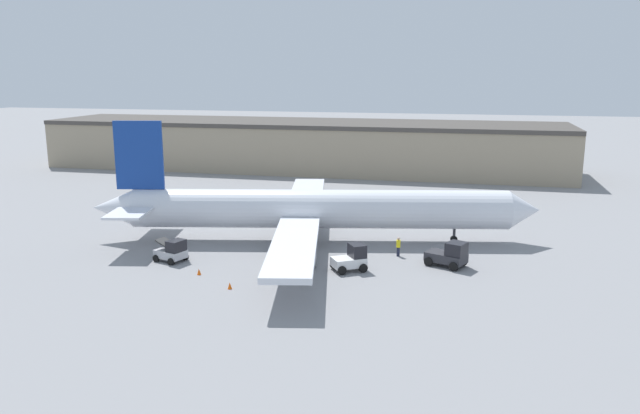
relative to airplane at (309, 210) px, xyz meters
The scene contains 9 objects.
ground_plane 3.51m from the airplane, 11.68° to the left, with size 400.00×400.00×0.00m, color gray.
terminal_building 48.60m from the airplane, 105.65° to the left, with size 90.62×18.08×8.47m.
airplane is the anchor object (origin of this frame).
ground_crew_worker 10.20m from the airplane, 18.33° to the right, with size 0.40×0.40×1.82m.
baggage_tug 15.31m from the airplane, 20.42° to the right, with size 3.95×3.30×2.33m.
belt_loader_truck 14.41m from the airplane, 138.19° to the right, with size 3.13×2.77×2.07m.
pushback_tug 10.46m from the airplane, 54.81° to the right, with size 3.45×3.25×2.33m.
safety_cone_near 14.49m from the airplane, 117.86° to the right, with size 0.36×0.36×0.55m.
safety_cone_far 15.82m from the airplane, 100.18° to the right, with size 0.36×0.36×0.55m.
Camera 1 is at (14.10, -59.99, 17.10)m, focal length 35.00 mm.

